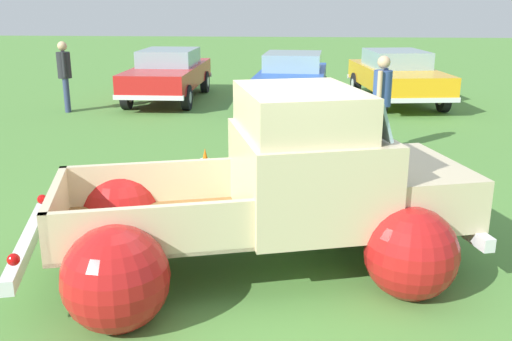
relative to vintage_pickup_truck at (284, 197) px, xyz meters
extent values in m
plane|color=#548C3D|center=(-0.37, -0.10, -0.76)|extent=(80.00, 80.00, 0.00)
cylinder|color=black|center=(0.79, 1.12, -0.38)|extent=(0.79, 0.42, 0.76)
cylinder|color=silver|center=(0.79, 1.12, -0.38)|extent=(0.39, 0.32, 0.34)
cylinder|color=black|center=(1.26, -0.55, -0.38)|extent=(0.79, 0.42, 0.76)
cylinder|color=silver|center=(1.26, -0.55, -0.38)|extent=(0.39, 0.32, 0.34)
cylinder|color=black|center=(-1.91, 0.37, -0.38)|extent=(0.79, 0.42, 0.76)
cylinder|color=silver|center=(-1.91, 0.37, -0.38)|extent=(0.39, 0.32, 0.34)
cylinder|color=black|center=(-1.44, -1.30, -0.38)|extent=(0.79, 0.42, 0.76)
cylinder|color=silver|center=(-1.44, -1.30, -0.38)|extent=(0.39, 0.32, 0.34)
sphere|color=red|center=(-1.92, 0.42, -0.32)|extent=(1.18, 1.18, 0.96)
sphere|color=red|center=(-1.43, -1.35, -0.32)|extent=(1.18, 1.18, 0.96)
cube|color=olive|center=(-1.29, -0.36, -0.22)|extent=(2.39, 2.03, 0.04)
cube|color=beige|center=(-1.48, 0.35, 0.01)|extent=(2.00, 0.63, 0.50)
cube|color=beige|center=(-1.09, -1.06, 0.01)|extent=(2.00, 0.63, 0.50)
cube|color=beige|center=(-0.34, -0.09, 0.01)|extent=(0.49, 1.51, 0.50)
cube|color=beige|center=(-2.24, -0.62, 0.01)|extent=(0.49, 1.51, 0.50)
cube|color=beige|center=(0.25, 0.07, 0.24)|extent=(1.85, 2.03, 0.95)
cube|color=beige|center=(0.16, 0.04, 0.94)|extent=(1.52, 1.79, 0.45)
cube|color=#8CADB7|center=(0.78, 0.22, 0.92)|extent=(0.53, 1.45, 0.38)
cube|color=beige|center=(1.26, 0.35, 0.04)|extent=(1.64, 1.90, 0.55)
sphere|color=red|center=(0.78, 1.15, -0.34)|extent=(1.13, 1.13, 0.92)
sphere|color=red|center=(1.26, -0.58, -0.34)|extent=(1.13, 1.13, 0.92)
cube|color=silver|center=(-2.53, -0.70, -0.30)|extent=(0.65, 1.94, 0.14)
cube|color=silver|center=(1.78, 0.50, -0.30)|extent=(0.65, 1.94, 0.14)
sphere|color=red|center=(-2.71, 0.07, -0.12)|extent=(0.14, 0.14, 0.11)
sphere|color=red|center=(-2.28, -1.45, -0.12)|extent=(0.14, 0.14, 0.11)
cylinder|color=black|center=(-2.78, 8.91, -0.43)|extent=(0.20, 0.66, 0.66)
cylinder|color=silver|center=(-2.78, 8.91, -0.43)|extent=(0.21, 0.30, 0.30)
cylinder|color=black|center=(-4.39, 8.91, -0.43)|extent=(0.20, 0.66, 0.66)
cylinder|color=silver|center=(-4.39, 8.91, -0.43)|extent=(0.21, 0.30, 0.30)
cylinder|color=black|center=(-2.78, 11.89, -0.43)|extent=(0.20, 0.66, 0.66)
cylinder|color=silver|center=(-2.78, 11.89, -0.43)|extent=(0.21, 0.30, 0.30)
cylinder|color=black|center=(-4.39, 11.89, -0.43)|extent=(0.20, 0.66, 0.66)
cylinder|color=silver|center=(-4.39, 11.89, -0.43)|extent=(0.21, 0.30, 0.30)
cube|color=red|center=(-3.59, 10.40, -0.05)|extent=(1.73, 4.65, 0.55)
cube|color=#8CADB7|center=(-3.59, 10.59, 0.45)|extent=(1.48, 1.96, 0.45)
cube|color=silver|center=(-3.58, 12.69, -0.31)|extent=(1.78, 0.10, 0.12)
cube|color=silver|center=(-3.59, 8.11, -0.31)|extent=(1.78, 0.10, 0.12)
cylinder|color=black|center=(0.66, 8.16, -0.43)|extent=(0.24, 0.67, 0.66)
cylinder|color=silver|center=(0.66, 8.16, -0.43)|extent=(0.23, 0.31, 0.30)
cylinder|color=black|center=(-0.92, 8.26, -0.43)|extent=(0.24, 0.67, 0.66)
cylinder|color=silver|center=(-0.92, 8.26, -0.43)|extent=(0.23, 0.31, 0.30)
cylinder|color=black|center=(0.83, 10.85, -0.43)|extent=(0.24, 0.67, 0.66)
cylinder|color=silver|center=(0.83, 10.85, -0.43)|extent=(0.23, 0.31, 0.30)
cylinder|color=black|center=(-0.75, 10.95, -0.43)|extent=(0.24, 0.67, 0.66)
cylinder|color=silver|center=(-0.75, 10.95, -0.43)|extent=(0.23, 0.31, 0.30)
cube|color=blue|center=(-0.04, 9.56, -0.05)|extent=(1.97, 4.31, 0.55)
cube|color=#8CADB7|center=(-0.03, 9.72, 0.45)|extent=(1.57, 1.86, 0.45)
cube|color=silver|center=(0.09, 11.62, -0.31)|extent=(1.77, 0.21, 0.12)
cube|color=silver|center=(-0.17, 7.50, -0.31)|extent=(1.77, 0.21, 0.12)
cylinder|color=black|center=(3.86, 9.14, -0.43)|extent=(0.29, 0.68, 0.66)
cylinder|color=silver|center=(3.86, 9.14, -0.43)|extent=(0.25, 0.32, 0.30)
cylinder|color=black|center=(2.26, 8.92, -0.43)|extent=(0.29, 0.68, 0.66)
cylinder|color=silver|center=(2.26, 8.92, -0.43)|extent=(0.25, 0.32, 0.30)
cylinder|color=black|center=(3.46, 12.08, -0.43)|extent=(0.29, 0.68, 0.66)
cylinder|color=silver|center=(3.46, 12.08, -0.43)|extent=(0.25, 0.32, 0.30)
cylinder|color=black|center=(1.87, 11.86, -0.43)|extent=(0.29, 0.68, 0.66)
cylinder|color=silver|center=(1.87, 11.86, -0.43)|extent=(0.25, 0.32, 0.30)
cube|color=#F2A819|center=(2.86, 10.50, -0.05)|extent=(2.33, 4.82, 0.55)
cube|color=#8CADB7|center=(2.84, 10.68, 0.45)|extent=(1.74, 2.13, 0.45)
cube|color=silver|center=(2.56, 12.76, -0.31)|extent=(1.79, 0.34, 0.12)
cube|color=silver|center=(3.17, 8.24, -0.31)|extent=(1.79, 0.34, 0.12)
cylinder|color=navy|center=(1.66, 4.89, -0.32)|extent=(0.19, 0.19, 0.88)
cylinder|color=navy|center=(1.72, 5.05, -0.32)|extent=(0.19, 0.19, 0.88)
cylinder|color=#334C8C|center=(1.69, 4.97, 0.45)|extent=(0.44, 0.44, 0.66)
cylinder|color=#DBAD84|center=(1.61, 4.77, 0.48)|extent=(0.12, 0.12, 0.63)
cylinder|color=#334C8C|center=(1.77, 5.18, 0.48)|extent=(0.12, 0.12, 0.63)
sphere|color=#DBAD84|center=(1.69, 4.97, 0.93)|extent=(0.31, 0.31, 0.24)
cylinder|color=navy|center=(-5.85, 8.53, -0.32)|extent=(0.20, 0.20, 0.87)
cylinder|color=navy|center=(-5.78, 8.38, -0.32)|extent=(0.20, 0.20, 0.87)
cylinder|color=#26262B|center=(-5.81, 8.45, 0.44)|extent=(0.45, 0.45, 0.65)
cylinder|color=#26262B|center=(-5.90, 8.66, 0.47)|extent=(0.12, 0.12, 0.62)
cylinder|color=#26262B|center=(-5.73, 8.25, 0.47)|extent=(0.12, 0.12, 0.62)
sphere|color=#DBAD84|center=(-5.81, 8.45, 0.91)|extent=(0.31, 0.31, 0.24)
cube|color=black|center=(0.80, 2.33, -0.74)|extent=(0.36, 0.36, 0.03)
cone|color=orange|center=(0.80, 2.33, -0.43)|extent=(0.28, 0.28, 0.60)
cylinder|color=white|center=(0.80, 2.33, -0.34)|extent=(0.17, 0.17, 0.08)
cube|color=black|center=(-1.26, 2.52, -0.74)|extent=(0.36, 0.36, 0.03)
cone|color=orange|center=(-1.26, 2.52, -0.43)|extent=(0.28, 0.28, 0.60)
cylinder|color=white|center=(-1.26, 2.52, -0.34)|extent=(0.17, 0.17, 0.08)
camera|label=1|loc=(0.14, -5.78, 2.03)|focal=40.15mm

